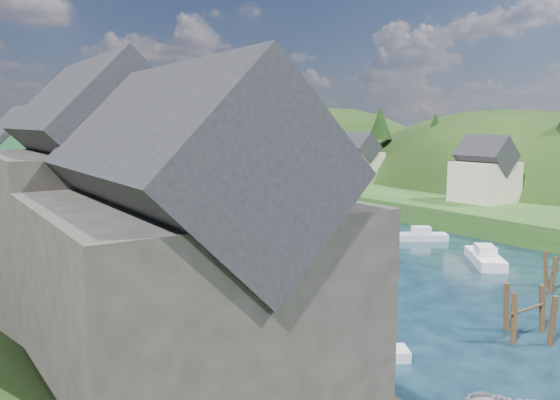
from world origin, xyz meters
TOP-DOWN VIEW (x-y plane):
  - ground at (0.00, 50.00)m, footprint 600.00×600.00m
  - hillside_right at (45.00, 75.00)m, footprint 36.00×245.56m
  - far_hills at (1.22, 174.01)m, footprint 103.00×68.00m
  - hill_trees at (1.15, 66.27)m, footprint 91.92×149.11m
  - quay_left at (-24.00, 20.00)m, footprint 12.00×110.00m
  - quayside_buildings at (-26.00, 6.39)m, footprint 8.00×35.84m
  - terrace_right at (25.00, 40.00)m, footprint 16.00×120.00m
  - right_bank_cottages at (28.00, 48.33)m, footprint 9.00×59.24m
  - piling_cluster_near at (-3.89, -3.40)m, footprint 3.37×3.13m
  - channel_buoy_near at (0.62, 11.50)m, footprint 0.70×0.70m
  - channel_buoy_far at (-0.08, 18.45)m, footprint 0.70×0.70m
  - moored_boats at (-3.71, 15.39)m, footprint 37.69×95.03m

SIDE VIEW (x-z plane):
  - far_hills at x=1.22m, z-range -32.80..11.20m
  - hillside_right at x=45.00m, z-range -31.41..16.59m
  - ground at x=0.00m, z-range 0.00..0.00m
  - channel_buoy_near at x=0.62m, z-range -0.07..1.03m
  - channel_buoy_far at x=-0.08m, z-range -0.07..1.03m
  - moored_boats at x=-3.71m, z-range -0.56..1.76m
  - quay_left at x=-24.00m, z-range 0.00..2.00m
  - piling_cluster_near at x=-3.89m, z-range -0.57..2.89m
  - terrace_right at x=25.00m, z-range 0.00..2.40m
  - right_bank_cottages at x=28.00m, z-range 1.64..10.05m
  - quayside_buildings at x=-26.00m, z-range 0.64..13.54m
  - hill_trees at x=1.15m, z-range 4.68..17.54m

